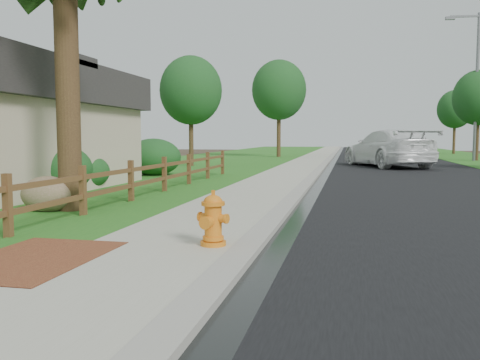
% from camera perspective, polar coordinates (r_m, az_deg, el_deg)
% --- Properties ---
extents(ground, '(120.00, 120.00, 0.00)m').
position_cam_1_polar(ground, '(7.26, -2.85, -8.61)').
color(ground, '#3A2C20').
extents(road, '(8.00, 90.00, 0.02)m').
position_cam_1_polar(road, '(41.95, 15.92, 2.37)').
color(road, black).
rests_on(road, ground).
extents(curb, '(0.40, 90.00, 0.12)m').
position_cam_1_polar(curb, '(41.88, 10.17, 2.55)').
color(curb, gray).
rests_on(curb, ground).
extents(wet_gutter, '(0.50, 90.00, 0.00)m').
position_cam_1_polar(wet_gutter, '(41.87, 10.65, 2.49)').
color(wet_gutter, black).
rests_on(wet_gutter, road).
extents(sidewalk, '(2.20, 90.00, 0.10)m').
position_cam_1_polar(sidewalk, '(41.94, 8.39, 2.56)').
color(sidewalk, '#A7A591').
rests_on(sidewalk, ground).
extents(grass_strip, '(1.60, 90.00, 0.06)m').
position_cam_1_polar(grass_strip, '(42.11, 5.81, 2.57)').
color(grass_strip, '#1B5F1B').
rests_on(grass_strip, ground).
extents(lawn_near, '(9.00, 90.00, 0.04)m').
position_cam_1_polar(lawn_near, '(43.00, -1.10, 2.63)').
color(lawn_near, '#1B5F1B').
rests_on(lawn_near, ground).
extents(verge_far, '(6.00, 90.00, 0.04)m').
position_cam_1_polar(verge_far, '(42.96, 25.14, 2.17)').
color(verge_far, '#1B5F1B').
rests_on(verge_far, ground).
extents(brick_patch, '(1.60, 2.40, 0.11)m').
position_cam_1_polar(brick_patch, '(7.27, -22.22, -8.52)').
color(brick_patch, brown).
rests_on(brick_patch, ground).
extents(ranch_fence, '(0.12, 16.92, 1.10)m').
position_cam_1_polar(ranch_fence, '(14.34, -10.17, 0.49)').
color(ranch_fence, '#4D3019').
rests_on(ranch_fence, ground).
extents(fire_hydrant, '(0.54, 0.44, 0.82)m').
position_cam_1_polar(fire_hydrant, '(7.46, -3.06, -4.53)').
color(fire_hydrant, orange).
rests_on(fire_hydrant, sidewalk).
extents(white_suv, '(5.33, 7.68, 2.07)m').
position_cam_1_polar(white_suv, '(29.83, 16.26, 3.44)').
color(white_suv, white).
rests_on(white_suv, road).
extents(dark_car_mid, '(1.84, 4.01, 1.33)m').
position_cam_1_polar(dark_car_mid, '(44.43, 19.10, 3.29)').
color(dark_car_mid, black).
rests_on(dark_car_mid, road).
extents(dark_car_far, '(2.94, 5.47, 1.71)m').
position_cam_1_polar(dark_car_far, '(48.22, 15.67, 3.71)').
color(dark_car_far, black).
rests_on(dark_car_far, road).
extents(streetlight, '(2.33, 0.49, 10.08)m').
position_cam_1_polar(streetlight, '(38.83, 24.79, 10.36)').
color(streetlight, slate).
rests_on(streetlight, ground).
extents(boulder, '(1.37, 1.12, 0.82)m').
position_cam_1_polar(boulder, '(12.17, -20.79, -1.51)').
color(boulder, brown).
rests_on(boulder, ground).
extents(shrub_b, '(2.56, 2.56, 1.52)m').
position_cam_1_polar(shrub_b, '(15.62, -20.15, 1.14)').
color(shrub_b, '#17421C').
rests_on(shrub_b, ground).
extents(shrub_c, '(1.67, 1.67, 1.13)m').
position_cam_1_polar(shrub_c, '(17.14, -16.99, 0.88)').
color(shrub_c, '#17421C').
rests_on(shrub_c, ground).
extents(shrub_d, '(3.12, 3.12, 1.63)m').
position_cam_1_polar(shrub_d, '(22.45, -9.68, 2.55)').
color(shrub_d, '#17421C').
rests_on(shrub_d, ground).
extents(tree_near_left, '(3.54, 3.54, 6.27)m').
position_cam_1_polar(tree_near_left, '(29.31, -5.55, 9.97)').
color(tree_near_left, '#352115').
rests_on(tree_near_left, ground).
extents(tree_mid_left, '(4.48, 4.48, 8.02)m').
position_cam_1_polar(tree_mid_left, '(42.55, 4.40, 10.03)').
color(tree_mid_left, '#352115').
rests_on(tree_mid_left, ground).
extents(tree_mid_right, '(3.50, 3.50, 6.35)m').
position_cam_1_polar(tree_mid_right, '(39.50, 25.22, 8.35)').
color(tree_mid_right, '#352115').
rests_on(tree_mid_right, ground).
extents(tree_far_right, '(3.40, 3.40, 6.27)m').
position_cam_1_polar(tree_far_right, '(54.24, 23.00, 7.32)').
color(tree_far_right, '#352115').
rests_on(tree_far_right, ground).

